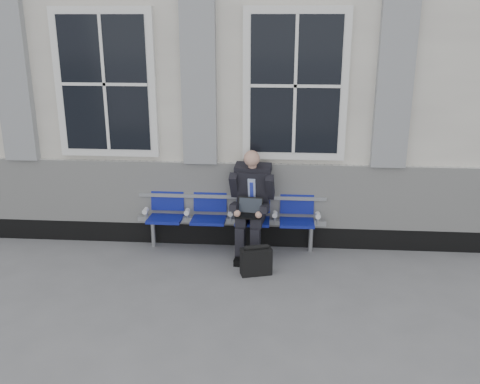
{
  "coord_description": "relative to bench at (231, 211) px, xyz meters",
  "views": [
    {
      "loc": [
        0.18,
        -5.54,
        3.07
      ],
      "look_at": [
        -0.32,
        0.9,
        0.97
      ],
      "focal_mm": 40.0,
      "sensor_mm": 36.0,
      "label": 1
    }
  ],
  "objects": [
    {
      "name": "businessman",
      "position": [
        0.29,
        -0.14,
        0.23
      ],
      "size": [
        0.61,
        0.82,
        1.45
      ],
      "color": "black",
      "rests_on": "ground"
    },
    {
      "name": "bench",
      "position": [
        0.0,
        0.0,
        0.0
      ],
      "size": [
        2.6,
        0.47,
        0.91
      ],
      "color": "#9EA0A3",
      "rests_on": "ground"
    },
    {
      "name": "briefcase",
      "position": [
        0.38,
        -0.78,
        -0.37
      ],
      "size": [
        0.42,
        0.27,
        0.4
      ],
      "color": "black",
      "rests_on": "ground"
    },
    {
      "name": "station_building",
      "position": [
        0.46,
        2.15,
        1.67
      ],
      "size": [
        14.4,
        4.4,
        4.49
      ],
      "color": "silver",
      "rests_on": "ground"
    },
    {
      "name": "ground",
      "position": [
        0.48,
        -1.32,
        -0.55
      ],
      "size": [
        70.0,
        70.0,
        0.0
      ],
      "primitive_type": "plane",
      "color": "slate",
      "rests_on": "ground"
    }
  ]
}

